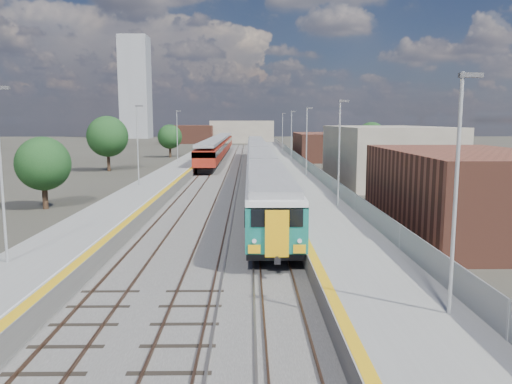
{
  "coord_description": "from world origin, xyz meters",
  "views": [
    {
      "loc": [
        0.26,
        -13.03,
        7.09
      ],
      "look_at": [
        0.73,
        20.97,
        2.2
      ],
      "focal_mm": 35.0,
      "sensor_mm": 36.0,
      "label": 1
    }
  ],
  "objects": [
    {
      "name": "tree_a",
      "position": [
        -16.18,
        26.86,
        3.66
      ],
      "size": [
        4.3,
        4.3,
        5.83
      ],
      "color": "#382619",
      "rests_on": "ground"
    },
    {
      "name": "buildings",
      "position": [
        -18.12,
        138.6,
        10.7
      ],
      "size": [
        72.0,
        185.5,
        40.0
      ],
      "color": "brown",
      "rests_on": "ground"
    },
    {
      "name": "green_train",
      "position": [
        1.5,
        49.44,
        2.27
      ],
      "size": [
        2.93,
        81.4,
        3.22
      ],
      "color": "black",
      "rests_on": "ground"
    },
    {
      "name": "ground",
      "position": [
        0.0,
        50.0,
        0.0
      ],
      "size": [
        320.0,
        320.0,
        0.0
      ],
      "primitive_type": "plane",
      "color": "#47443A",
      "rests_on": "ground"
    },
    {
      "name": "ballast_bed",
      "position": [
        -2.25,
        52.5,
        0.03
      ],
      "size": [
        10.5,
        155.0,
        0.06
      ],
      "primitive_type": "cube",
      "color": "#565451",
      "rests_on": "ground"
    },
    {
      "name": "red_train",
      "position": [
        -5.5,
        81.01,
        2.29
      ],
      "size": [
        3.07,
        62.14,
        3.87
      ],
      "color": "black",
      "rests_on": "ground"
    },
    {
      "name": "tree_b",
      "position": [
        -19.51,
        57.19,
        4.87
      ],
      "size": [
        5.7,
        5.7,
        7.73
      ],
      "color": "#382619",
      "rests_on": "ground"
    },
    {
      "name": "tree_d",
      "position": [
        21.15,
        72.16,
        4.3
      ],
      "size": [
        5.05,
        5.05,
        6.84
      ],
      "color": "#382619",
      "rests_on": "ground"
    },
    {
      "name": "tree_c",
      "position": [
        -14.98,
        83.53,
        3.98
      ],
      "size": [
        4.67,
        4.67,
        6.33
      ],
      "color": "#382619",
      "rests_on": "ground"
    },
    {
      "name": "tracks",
      "position": [
        -1.65,
        54.18,
        0.11
      ],
      "size": [
        8.96,
        160.0,
        0.17
      ],
      "color": "#4C3323",
      "rests_on": "ground"
    },
    {
      "name": "platform_left",
      "position": [
        -9.05,
        52.49,
        0.52
      ],
      "size": [
        4.3,
        155.0,
        8.52
      ],
      "color": "slate",
      "rests_on": "ground"
    },
    {
      "name": "platform_right",
      "position": [
        5.28,
        52.49,
        0.54
      ],
      "size": [
        4.7,
        155.0,
        8.52
      ],
      "color": "slate",
      "rests_on": "ground"
    }
  ]
}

